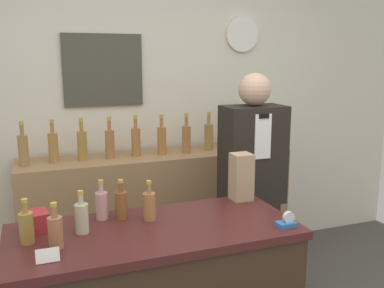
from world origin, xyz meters
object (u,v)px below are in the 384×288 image
(shopkeeper, at_px, (252,194))
(paper_bag, at_px, (241,177))
(potted_plant, at_px, (256,123))
(tape_dispenser, at_px, (287,222))

(shopkeeper, distance_m, paper_bag, 0.55)
(potted_plant, xyz_separation_m, paper_bag, (-0.66, -1.04, -0.12))
(potted_plant, bearing_deg, paper_bag, -122.35)
(shopkeeper, bearing_deg, paper_bag, -125.90)
(potted_plant, relative_size, tape_dispenser, 4.09)
(tape_dispenser, bearing_deg, paper_bag, 93.21)
(shopkeeper, xyz_separation_m, paper_bag, (-0.29, -0.39, 0.25))
(shopkeeper, distance_m, tape_dispenser, 0.88)
(shopkeeper, xyz_separation_m, potted_plant, (0.38, 0.65, 0.37))
(shopkeeper, relative_size, tape_dispenser, 17.93)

